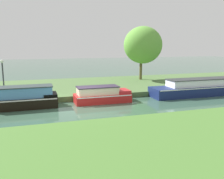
% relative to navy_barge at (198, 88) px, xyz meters
% --- Properties ---
extents(ground_plane, '(120.00, 120.00, 0.00)m').
position_rel_navy_barge_xyz_m(ground_plane, '(-9.96, -1.20, -0.63)').
color(ground_plane, '#375845').
extents(riverbank_far, '(72.00, 10.00, 0.40)m').
position_rel_navy_barge_xyz_m(riverbank_far, '(-9.96, 5.80, -0.43)').
color(riverbank_far, '#4B6939').
rests_on(riverbank_far, ground_plane).
extents(riverbank_near, '(72.00, 10.00, 0.40)m').
position_rel_navy_barge_xyz_m(riverbank_near, '(-9.96, -10.20, -0.43)').
color(riverbank_near, '#45712E').
rests_on(riverbank_near, ground_plane).
extents(navy_barge, '(7.93, 1.97, 1.41)m').
position_rel_navy_barge_xyz_m(navy_barge, '(0.00, 0.00, 0.00)').
color(navy_barge, navy).
rests_on(navy_barge, ground_plane).
extents(black_narrowboat, '(5.16, 1.77, 1.47)m').
position_rel_navy_barge_xyz_m(black_narrowboat, '(-14.06, 0.00, 0.02)').
color(black_narrowboat, black).
rests_on(black_narrowboat, ground_plane).
extents(red_cruiser, '(4.08, 1.69, 1.20)m').
position_rel_navy_barge_xyz_m(red_cruiser, '(-8.38, 0.00, -0.10)').
color(red_cruiser, red).
rests_on(red_cruiser, ground_plane).
extents(willow_tree_left, '(4.11, 3.90, 5.71)m').
position_rel_navy_barge_xyz_m(willow_tree_left, '(-1.86, 7.17, 3.51)').
color(willow_tree_left, brown).
rests_on(willow_tree_left, riverbank_far).
extents(lamp_post, '(0.24, 0.24, 2.72)m').
position_rel_navy_barge_xyz_m(lamp_post, '(-15.21, 2.26, 1.50)').
color(lamp_post, '#333338').
rests_on(lamp_post, riverbank_far).
extents(mooring_post_far, '(0.18, 0.18, 0.64)m').
position_rel_navy_barge_xyz_m(mooring_post_far, '(-8.84, 1.57, 0.09)').
color(mooring_post_far, '#443030').
rests_on(mooring_post_far, riverbank_far).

